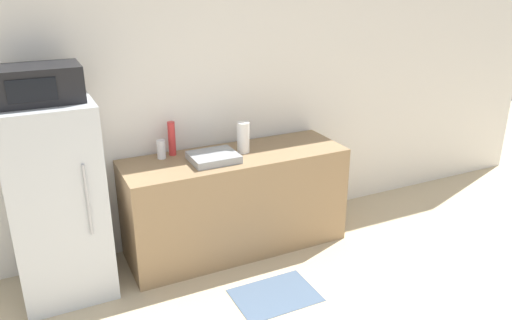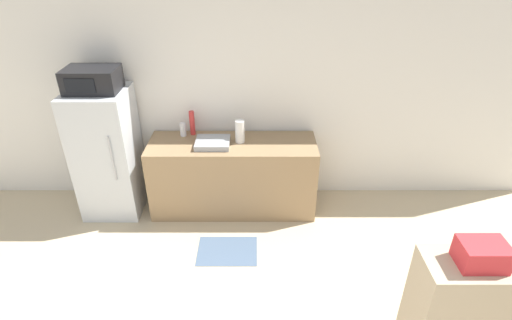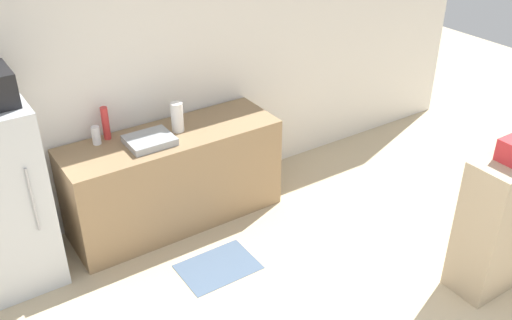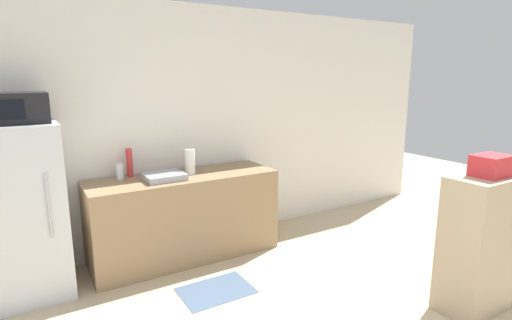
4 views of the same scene
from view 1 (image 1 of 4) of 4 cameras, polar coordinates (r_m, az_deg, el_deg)
wall_back at (r=4.31m, az=-7.09°, el=7.10°), size 8.00×0.06×2.60m
refrigerator at (r=3.92m, az=-21.74°, el=-4.39°), size 0.64×0.66×1.49m
microwave at (r=3.65m, az=-23.56°, el=7.99°), size 0.54×0.38×0.24m
counter at (r=4.34m, az=-2.30°, el=-4.78°), size 1.90×0.63×0.87m
sink_basin at (r=4.04m, az=-4.89°, el=0.32°), size 0.38×0.32×0.06m
bottle_tall at (r=4.18m, az=-9.60°, el=2.44°), size 0.06×0.06×0.29m
bottle_short at (r=4.14m, az=-10.78°, el=1.21°), size 0.07×0.07×0.16m
paper_towel_roll at (r=4.19m, az=-1.47°, el=2.59°), size 0.11×0.11×0.26m
kitchen_rug at (r=3.93m, az=2.21°, el=-15.17°), size 0.63×0.45×0.01m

